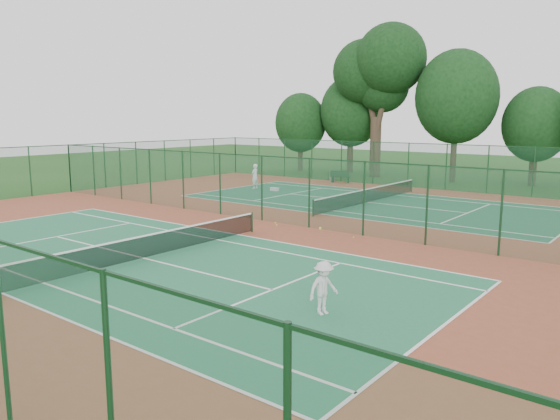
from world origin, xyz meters
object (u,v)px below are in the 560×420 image
object	(u,v)px
bench	(340,177)
big_tree	(379,70)
kit_bag	(274,189)
player_near	(323,288)
player_far	(255,176)
trash_bin	(332,176)

from	to	relation	value
bench	big_tree	xyz separation A→B (m)	(0.05, 6.29, 9.13)
bench	kit_bag	distance (m)	7.46
player_near	kit_bag	distance (m)	26.01
player_near	bench	size ratio (longest dim) A/B	0.88
player_far	trash_bin	size ratio (longest dim) A/B	2.09
player_far	big_tree	distance (m)	16.44
trash_bin	kit_bag	size ratio (longest dim) A/B	1.33
player_far	kit_bag	distance (m)	2.15
player_far	kit_bag	size ratio (longest dim) A/B	2.78
kit_bag	big_tree	bearing A→B (deg)	84.77
bench	kit_bag	xyz separation A→B (m)	(-1.20, -7.35, -0.40)
player_near	trash_bin	distance (m)	32.07
player_far	kit_bag	bearing A→B (deg)	83.24
kit_bag	big_tree	world-z (taller)	big_tree
player_near	trash_bin	world-z (taller)	player_near
bench	player_near	bearing A→B (deg)	-75.02
player_far	big_tree	xyz separation A→B (m)	(3.23, 13.58, 8.69)
player_near	bench	distance (m)	31.24
player_near	trash_bin	bearing A→B (deg)	49.18
bench	kit_bag	size ratio (longest dim) A/B	2.53
player_near	player_far	size ratio (longest dim) A/B	0.80
kit_bag	player_near	bearing A→B (deg)	-48.41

